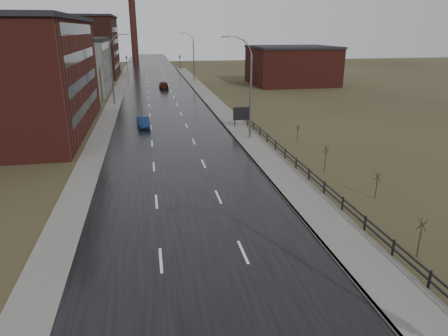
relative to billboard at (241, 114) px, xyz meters
name	(u,v)px	position (x,y,z in m)	size (l,w,h in m)	color
road	(163,105)	(-9.10, 18.47, -1.77)	(14.00, 300.00, 0.06)	black
sidewalk_right	(250,141)	(-0.50, -6.53, -1.71)	(3.20, 180.00, 0.18)	#595651
curb_right	(237,141)	(-2.02, -6.53, -1.71)	(0.16, 180.00, 0.18)	slate
sidewalk_left	(113,107)	(-17.30, 18.47, -1.74)	(2.40, 260.00, 0.12)	#595651
warehouse_mid	(66,66)	(-27.09, 36.47, 3.46)	(16.32, 20.40, 10.50)	slate
warehouse_far	(65,47)	(-32.09, 66.47, 5.96)	(26.52, 24.48, 15.50)	#331611
building_right	(292,65)	(21.20, 40.47, 2.46)	(18.36, 16.32, 8.50)	#471914
smokestack	(133,19)	(-15.10, 108.47, 13.70)	(2.70, 2.70, 30.70)	#331611
streetlight_right_mid	(248,88)	(-0.60, -5.53, 4.04)	(3.36, 0.28, 11.35)	slate
streetlight_left	(113,69)	(-16.80, 20.47, 4.04)	(3.36, 0.28, 11.35)	slate
streetlight_right_far	(192,57)	(-0.60, 48.47, 4.04)	(3.36, 0.28, 11.35)	slate
guardrail	(328,190)	(1.20, -23.22, -1.09)	(0.10, 53.05, 1.10)	black
shrub_c	(420,237)	(2.60, -31.72, -0.57)	(0.55, 0.58, 2.31)	#382D23
shrub_d	(377,185)	(4.69, -23.89, -0.72)	(0.49, 0.51, 2.05)	#382D23
shrub_e	(325,158)	(3.44, -17.65, -0.49)	(0.59, 0.62, 2.48)	#382D23
shrub_f	(297,133)	(4.65, -7.66, -0.79)	(0.46, 0.48, 1.92)	#382D23
billboard	(241,114)	(0.00, 0.00, 0.00)	(2.18, 0.17, 2.71)	black
traffic_light_left	(126,56)	(-17.10, 78.47, 2.80)	(0.58, 2.73, 5.30)	black
traffic_light_right	(180,55)	(-1.10, 78.47, 2.80)	(0.58, 2.73, 5.30)	black
car_near	(143,123)	(-12.32, 2.61, -1.14)	(1.40, 4.02, 1.32)	#0E2146
car_far	(164,85)	(-8.05, 38.28, -1.02)	(1.84, 4.58, 1.56)	#420F0B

